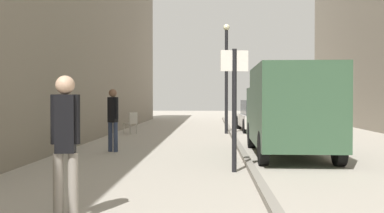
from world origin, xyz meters
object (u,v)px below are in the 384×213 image
(lamp_post, at_px, (226,71))
(cafe_chair_near_window, at_px, (132,121))
(pedestrian_main_foreground, at_px, (65,137))
(pedestrian_mid_block, at_px, (113,116))
(street_sign_post, at_px, (234,99))
(parked_car, at_px, (259,116))
(delivery_van, at_px, (289,108))

(lamp_post, distance_m, cafe_chair_near_window, 4.64)
(pedestrian_main_foreground, bearing_deg, pedestrian_mid_block, -90.38)
(pedestrian_main_foreground, bearing_deg, street_sign_post, -128.99)
(street_sign_post, relative_size, lamp_post, 0.55)
(pedestrian_main_foreground, distance_m, pedestrian_mid_block, 7.41)
(street_sign_post, bearing_deg, pedestrian_main_foreground, 46.18)
(pedestrian_main_foreground, relative_size, parked_car, 0.44)
(pedestrian_main_foreground, xyz_separation_m, delivery_van, (3.95, 6.66, 0.21))
(parked_car, bearing_deg, cafe_chair_near_window, -161.37)
(delivery_van, relative_size, parked_car, 1.25)
(pedestrian_main_foreground, height_order, street_sign_post, street_sign_post)
(delivery_van, bearing_deg, cafe_chair_near_window, 129.34)
(pedestrian_main_foreground, xyz_separation_m, street_sign_post, (2.34, 3.91, 0.47))
(delivery_van, xyz_separation_m, street_sign_post, (-1.61, -2.75, 0.27))
(pedestrian_mid_block, height_order, delivery_van, delivery_van)
(parked_car, distance_m, lamp_post, 3.05)
(pedestrian_main_foreground, relative_size, street_sign_post, 0.71)
(parked_car, height_order, cafe_chair_near_window, parked_car)
(pedestrian_main_foreground, xyz_separation_m, pedestrian_mid_block, (-1.00, 7.34, -0.02))
(pedestrian_mid_block, xyz_separation_m, cafe_chair_near_window, (-0.56, 6.25, -0.51))
(pedestrian_main_foreground, distance_m, lamp_post, 14.43)
(pedestrian_main_foreground, height_order, cafe_chair_near_window, pedestrian_main_foreground)
(pedestrian_mid_block, relative_size, delivery_van, 0.34)
(pedestrian_main_foreground, bearing_deg, parked_car, -112.74)
(street_sign_post, relative_size, cafe_chair_near_window, 2.77)
(delivery_van, relative_size, street_sign_post, 2.05)
(street_sign_post, bearing_deg, delivery_van, -133.31)
(pedestrian_mid_block, height_order, street_sign_post, street_sign_post)
(pedestrian_mid_block, distance_m, street_sign_post, 4.81)
(cafe_chair_near_window, bearing_deg, parked_car, -29.70)
(delivery_van, xyz_separation_m, lamp_post, (-1.44, 7.45, 1.44))
(pedestrian_mid_block, bearing_deg, cafe_chair_near_window, 117.37)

